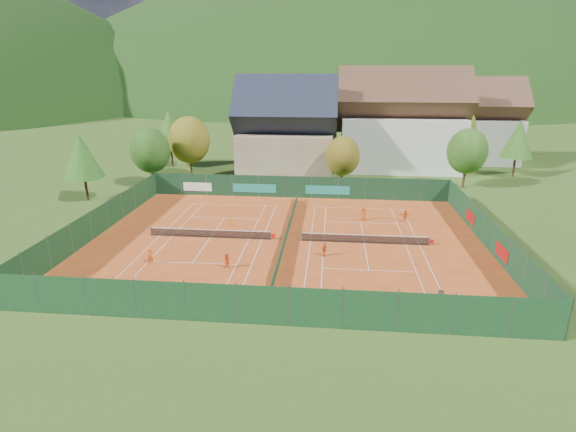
% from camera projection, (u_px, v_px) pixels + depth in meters
% --- Properties ---
extents(ground, '(600.00, 600.00, 0.00)m').
position_uv_depth(ground, '(286.00, 241.00, 46.35)').
color(ground, '#314F18').
rests_on(ground, ground).
extents(clay_pad, '(40.00, 32.00, 0.01)m').
position_uv_depth(clay_pad, '(286.00, 240.00, 46.35)').
color(clay_pad, '#B9491B').
rests_on(clay_pad, ground).
extents(court_markings_left, '(11.03, 23.83, 0.00)m').
position_uv_depth(court_markings_left, '(210.00, 238.00, 47.08)').
color(court_markings_left, white).
rests_on(court_markings_left, ground).
extents(court_markings_right, '(11.03, 23.83, 0.00)m').
position_uv_depth(court_markings_right, '(364.00, 243.00, 45.60)').
color(court_markings_right, white).
rests_on(court_markings_right, ground).
extents(tennis_net_left, '(13.30, 0.10, 1.02)m').
position_uv_depth(tennis_net_left, '(212.00, 233.00, 46.91)').
color(tennis_net_left, '#59595B').
rests_on(tennis_net_left, ground).
extents(tennis_net_right, '(13.30, 0.10, 1.02)m').
position_uv_depth(tennis_net_right, '(366.00, 239.00, 45.43)').
color(tennis_net_right, '#59595B').
rests_on(tennis_net_right, ground).
extents(court_divider, '(0.03, 28.80, 1.00)m').
position_uv_depth(court_divider, '(286.00, 236.00, 46.19)').
color(court_divider, '#163D25').
rests_on(court_divider, ground).
extents(fence_north, '(40.00, 0.10, 3.00)m').
position_uv_depth(fence_north, '(295.00, 187.00, 61.02)').
color(fence_north, '#12321D').
rests_on(fence_north, ground).
extents(fence_south, '(40.00, 0.04, 3.00)m').
position_uv_depth(fence_south, '(262.00, 305.00, 30.77)').
color(fence_south, '#153C1D').
rests_on(fence_south, ground).
extents(fence_west, '(0.04, 32.00, 3.00)m').
position_uv_depth(fence_west, '(99.00, 221.00, 47.72)').
color(fence_west, '#153A1C').
rests_on(fence_west, ground).
extents(fence_east, '(0.09, 32.00, 3.00)m').
position_uv_depth(fence_east, '(488.00, 233.00, 44.08)').
color(fence_east, '#163D21').
rests_on(fence_east, ground).
extents(chalet, '(16.20, 12.00, 16.00)m').
position_uv_depth(chalet, '(286.00, 134.00, 72.85)').
color(chalet, tan).
rests_on(chalet, ground).
extents(hotel_block_a, '(21.60, 11.00, 17.25)m').
position_uv_depth(hotel_block_a, '(401.00, 126.00, 76.52)').
color(hotel_block_a, silver).
rests_on(hotel_block_a, ground).
extents(hotel_block_b, '(17.28, 10.00, 15.50)m').
position_uv_depth(hotel_block_b, '(471.00, 126.00, 83.02)').
color(hotel_block_b, silver).
rests_on(hotel_block_b, ground).
extents(tree_west_front, '(5.72, 5.72, 8.69)m').
position_uv_depth(tree_west_front, '(150.00, 151.00, 65.55)').
color(tree_west_front, '#463219').
rests_on(tree_west_front, ground).
extents(tree_west_mid, '(6.44, 6.44, 9.78)m').
position_uv_depth(tree_west_mid, '(189.00, 140.00, 70.63)').
color(tree_west_mid, '#4D341B').
rests_on(tree_west_mid, ground).
extents(tree_west_back, '(5.60, 5.60, 10.00)m').
position_uv_depth(tree_west_back, '(170.00, 129.00, 78.53)').
color(tree_west_back, '#462D19').
rests_on(tree_west_back, ground).
extents(tree_center, '(5.01, 5.01, 7.60)m').
position_uv_depth(tree_center, '(343.00, 156.00, 65.07)').
color(tree_center, '#4D361B').
rests_on(tree_center, ground).
extents(tree_east_front, '(5.72, 5.72, 8.69)m').
position_uv_depth(tree_east_front, '(467.00, 151.00, 65.08)').
color(tree_east_front, '#4A2C1A').
rests_on(tree_east_front, ground).
extents(tree_east_mid, '(5.04, 5.04, 9.00)m').
position_uv_depth(tree_east_mid, '(518.00, 139.00, 71.49)').
color(tree_east_mid, '#412817').
rests_on(tree_east_mid, ground).
extents(tree_west_side, '(5.04, 5.04, 9.00)m').
position_uv_depth(tree_west_side, '(82.00, 156.00, 58.34)').
color(tree_west_side, '#432B18').
rests_on(tree_west_side, ground).
extents(tree_east_back, '(7.15, 7.15, 10.86)m').
position_uv_depth(tree_east_back, '(455.00, 128.00, 79.57)').
color(tree_east_back, '#432618').
rests_on(tree_east_back, ground).
extents(mountain_backdrop, '(820.00, 530.00, 242.00)m').
position_uv_depth(mountain_backdrop, '(371.00, 163.00, 276.67)').
color(mountain_backdrop, black).
rests_on(mountain_backdrop, ground).
extents(ball_hopper, '(0.34, 0.34, 0.80)m').
position_uv_depth(ball_hopper, '(441.00, 293.00, 34.49)').
color(ball_hopper, slate).
rests_on(ball_hopper, ground).
extents(loose_ball_0, '(0.07, 0.07, 0.07)m').
position_uv_depth(loose_ball_0, '(185.00, 268.00, 39.92)').
color(loose_ball_0, '#CCD833').
rests_on(loose_ball_0, ground).
extents(loose_ball_1, '(0.07, 0.07, 0.07)m').
position_uv_depth(loose_ball_1, '(360.00, 282.00, 37.26)').
color(loose_ball_1, '#CCD833').
rests_on(loose_ball_1, ground).
extents(player_left_near, '(0.64, 0.57, 1.49)m').
position_uv_depth(player_left_near, '(150.00, 256.00, 40.62)').
color(player_left_near, '#E45614').
rests_on(player_left_near, ground).
extents(player_left_mid, '(0.82, 0.71, 1.44)m').
position_uv_depth(player_left_mid, '(227.00, 261.00, 39.68)').
color(player_left_mid, '#F55815').
rests_on(player_left_mid, ground).
extents(player_left_far, '(0.82, 0.54, 1.19)m').
position_uv_depth(player_left_far, '(231.00, 223.00, 49.67)').
color(player_left_far, orange).
rests_on(player_left_far, ground).
extents(player_right_near, '(0.79, 0.83, 1.38)m').
position_uv_depth(player_right_near, '(324.00, 249.00, 42.29)').
color(player_right_near, '#D85913').
rests_on(player_right_near, ground).
extents(player_right_far_a, '(0.85, 0.66, 1.56)m').
position_uv_depth(player_right_far_a, '(363.00, 214.00, 52.20)').
color(player_right_far_a, '#CC5312').
rests_on(player_right_far_a, ground).
extents(player_right_far_b, '(1.39, 0.64, 1.44)m').
position_uv_depth(player_right_far_b, '(405.00, 216.00, 51.76)').
color(player_right_far_b, orange).
rests_on(player_right_far_b, ground).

